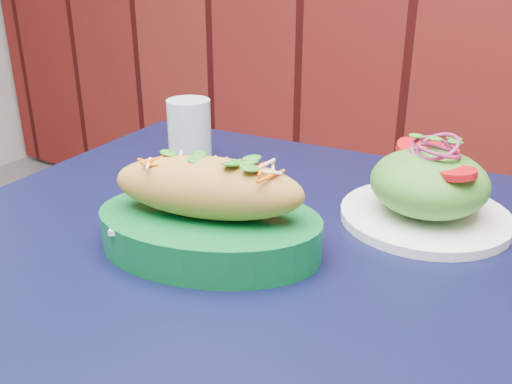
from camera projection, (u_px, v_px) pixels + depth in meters
The scene contains 4 objects.
cafe_table at pixel (240, 320), 0.67m from camera, with size 0.87×0.87×0.75m.
banh_mi_basket at pixel (209, 213), 0.63m from camera, with size 0.29×0.24×0.12m.
salad_plate at pixel (428, 190), 0.70m from camera, with size 0.21×0.21×0.11m.
water_glass at pixel (190, 134), 0.87m from camera, with size 0.07×0.07×0.11m, color silver.
Camera 1 is at (0.19, 1.15, 1.06)m, focal length 40.00 mm.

